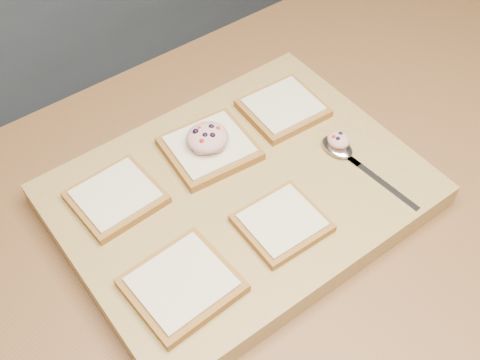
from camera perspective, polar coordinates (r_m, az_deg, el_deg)
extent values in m
cube|color=slate|center=(1.35, 4.23, -13.40)|extent=(1.90, 0.75, 0.84)
cube|color=brown|center=(0.96, 5.75, -1.49)|extent=(2.00, 0.80, 0.06)
cube|color=slate|center=(2.23, -20.73, 15.29)|extent=(3.60, 0.60, 0.90)
cube|color=#AE8C4A|center=(0.90, 0.00, -1.44)|extent=(0.51, 0.39, 0.04)
cube|color=#936126|center=(0.88, -11.65, -1.64)|extent=(0.12, 0.11, 0.01)
cube|color=beige|center=(0.87, -11.74, -1.31)|extent=(0.11, 0.10, 0.00)
cube|color=#936126|center=(0.92, -2.90, 3.00)|extent=(0.14, 0.13, 0.01)
cube|color=beige|center=(0.91, -2.92, 3.38)|extent=(0.12, 0.11, 0.00)
cube|color=#936126|center=(0.99, 4.10, 6.78)|extent=(0.13, 0.12, 0.01)
cube|color=beige|center=(0.98, 4.13, 7.14)|extent=(0.11, 0.10, 0.00)
cube|color=#936126|center=(0.78, -5.50, -9.90)|extent=(0.14, 0.13, 0.01)
cube|color=beige|center=(0.77, -5.55, -9.56)|extent=(0.12, 0.11, 0.00)
cube|color=#936126|center=(0.83, 4.00, -4.12)|extent=(0.11, 0.10, 0.01)
cube|color=beige|center=(0.83, 4.03, -3.81)|extent=(0.10, 0.09, 0.00)
ellipsoid|color=tan|center=(0.90, -3.11, 4.04)|extent=(0.06, 0.06, 0.03)
sphere|color=black|center=(0.90, -2.74, 5.01)|extent=(0.01, 0.01, 0.01)
sphere|color=black|center=(0.89, -4.22, 4.59)|extent=(0.01, 0.01, 0.01)
sphere|color=black|center=(0.89, -2.63, 4.22)|extent=(0.01, 0.01, 0.01)
sphere|color=black|center=(0.89, -3.33, 4.22)|extent=(0.01, 0.01, 0.01)
sphere|color=#A5140C|center=(0.90, -2.12, 4.87)|extent=(0.01, 0.01, 0.01)
sphere|color=#A5140C|center=(0.90, -3.84, 4.86)|extent=(0.01, 0.01, 0.01)
sphere|color=#A5140C|center=(0.88, -3.64, 3.69)|extent=(0.01, 0.01, 0.01)
ellipsoid|color=silver|center=(0.94, 9.21, 3.13)|extent=(0.04, 0.06, 0.01)
cube|color=silver|center=(0.93, 10.42, 1.97)|extent=(0.01, 0.04, 0.00)
cube|color=silver|center=(0.91, 13.18, -0.17)|extent=(0.02, 0.14, 0.00)
ellipsoid|color=tan|center=(0.92, 9.32, 3.76)|extent=(0.03, 0.04, 0.02)
sphere|color=black|center=(0.92, 9.48, 4.32)|extent=(0.01, 0.01, 0.01)
sphere|color=black|center=(0.92, 9.27, 3.87)|extent=(0.01, 0.01, 0.01)
sphere|color=#A5140C|center=(0.92, 8.90, 4.05)|extent=(0.01, 0.01, 0.01)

